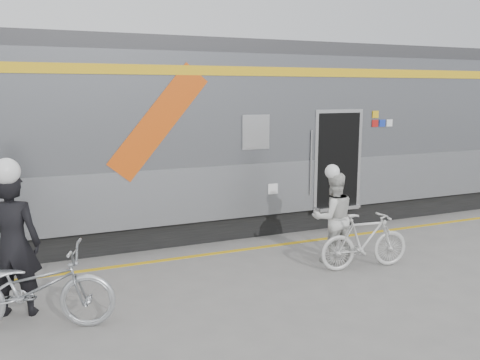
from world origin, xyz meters
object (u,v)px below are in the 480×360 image
man (13,244)px  woman (333,217)px  bicycle_right (365,241)px  bicycle_left (32,288)px

man → woman: 5.28m
bicycle_right → woman: bearing=35.9°
woman → bicycle_left: bearing=15.3°
man → woman: man is taller
bicycle_left → woman: woman is taller
man → bicycle_left: size_ratio=0.95×
man → bicycle_right: (5.57, -0.39, -0.51)m
man → bicycle_right: man is taller
woman → bicycle_right: (0.30, -0.55, -0.32)m
man → woman: bearing=-160.9°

